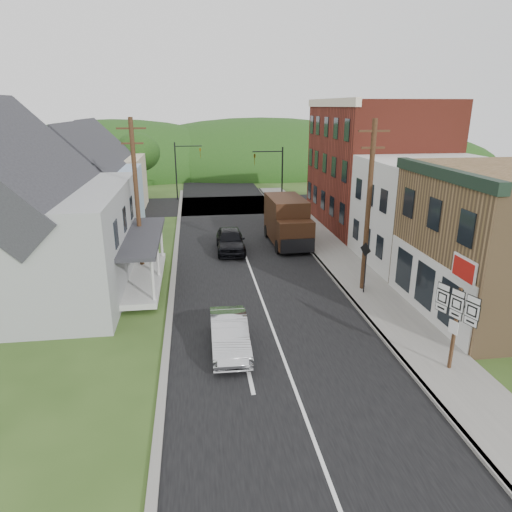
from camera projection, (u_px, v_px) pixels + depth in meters
name	position (u px, v px, depth m)	size (l,w,h in m)	color
ground	(271.00, 326.00, 20.82)	(120.00, 120.00, 0.00)	#2D4719
road	(246.00, 257.00, 30.23)	(9.00, 90.00, 0.02)	black
cross_road	(227.00, 205.00, 46.23)	(60.00, 9.00, 0.02)	black
sidewalk_right	(341.00, 262.00, 29.09)	(2.80, 55.00, 0.15)	slate
curb_right	(321.00, 263.00, 28.92)	(0.20, 55.00, 0.15)	slate
curb_left	(174.00, 270.00, 27.73)	(0.30, 55.00, 0.12)	slate
storefront_tan	(512.00, 243.00, 21.20)	(8.00, 8.00, 7.00)	brown
storefront_white	(431.00, 213.00, 28.33)	(8.00, 7.00, 6.50)	silver
storefront_red	(375.00, 165.00, 36.72)	(8.00, 12.00, 10.00)	maroon
house_gray	(24.00, 214.00, 23.58)	(10.20, 12.24, 8.35)	#949799
house_blue	(90.00, 188.00, 34.23)	(7.14, 8.16, 7.28)	#93A9C8
house_cream	(104.00, 172.00, 42.63)	(7.14, 8.16, 7.28)	#BEAF93
utility_pole_right	(368.00, 206.00, 23.39)	(1.60, 0.26, 9.00)	#472D19
utility_pole_left	(137.00, 196.00, 26.05)	(1.60, 0.26, 9.00)	#472D19
traffic_signal_right	(275.00, 172.00, 42.31)	(2.87, 0.20, 6.00)	black
traffic_signal_left	(182.00, 164.00, 47.78)	(2.87, 0.20, 6.00)	black
tree_left_d	(137.00, 152.00, 48.23)	(4.80, 4.80, 6.94)	#382616
forested_ridge	(213.00, 169.00, 72.57)	(90.00, 30.00, 16.00)	#163811
silver_sedan	(229.00, 334.00, 18.58)	(1.49, 4.26, 1.40)	#B4B4B9
dark_sedan	(230.00, 240.00, 31.26)	(1.88, 4.68, 1.59)	black
delivery_van	(288.00, 222.00, 32.64)	(2.60, 6.02, 3.33)	black
route_sign_cluster	(456.00, 317.00, 16.57)	(0.65, 1.78, 3.24)	#472D19
warning_sign	(365.00, 261.00, 23.65)	(0.31, 0.71, 2.77)	black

